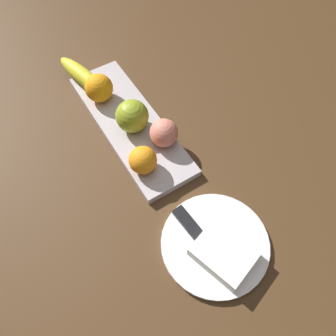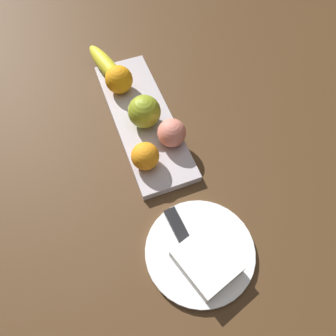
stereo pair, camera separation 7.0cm
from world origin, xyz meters
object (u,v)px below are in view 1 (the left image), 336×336
(orange_near_banana, at_px, (99,88))
(folded_napkin, at_px, (225,252))
(peach, at_px, (164,133))
(knife, at_px, (195,231))
(orange_near_apple, at_px, (143,160))
(dinner_plate, at_px, (215,244))
(apple, at_px, (132,116))
(banana, at_px, (84,77))
(fruit_tray, at_px, (130,124))

(orange_near_banana, distance_m, folded_napkin, 0.49)
(peach, xyz_separation_m, knife, (0.22, -0.06, -0.04))
(orange_near_apple, relative_size, folded_napkin, 0.56)
(orange_near_banana, xyz_separation_m, folded_napkin, (0.49, 0.02, -0.03))
(orange_near_apple, distance_m, orange_near_banana, 0.24)
(dinner_plate, bearing_deg, folded_napkin, -0.00)
(orange_near_apple, distance_m, dinner_plate, 0.23)
(folded_napkin, bearing_deg, apple, 179.89)
(knife, bearing_deg, dinner_plate, 24.49)
(orange_near_banana, xyz_separation_m, knife, (0.42, 0.00, -0.04))
(orange_near_apple, relative_size, knife, 0.34)
(banana, height_order, orange_near_banana, orange_near_banana)
(fruit_tray, height_order, banana, banana)
(fruit_tray, height_order, peach, peach)
(banana, distance_m, folded_napkin, 0.56)
(apple, bearing_deg, knife, -4.45)
(peach, bearing_deg, apple, -152.61)
(apple, height_order, orange_near_banana, apple)
(fruit_tray, xyz_separation_m, orange_near_banana, (-0.10, -0.02, 0.04))
(fruit_tray, distance_m, apple, 0.05)
(apple, bearing_deg, folded_napkin, -0.11)
(dinner_plate, bearing_deg, peach, 171.25)
(folded_napkin, bearing_deg, fruit_tray, -180.00)
(banana, distance_m, orange_near_apple, 0.31)
(banana, relative_size, peach, 2.95)
(apple, bearing_deg, fruit_tray, -178.01)
(fruit_tray, height_order, orange_near_apple, orange_near_apple)
(orange_near_banana, xyz_separation_m, peach, (0.20, 0.06, -0.00))
(peach, bearing_deg, knife, -15.83)
(banana, xyz_separation_m, knife, (0.49, 0.01, -0.02))
(orange_near_banana, bearing_deg, knife, 0.32)
(knife, bearing_deg, folded_napkin, 13.82)
(dinner_plate, height_order, knife, knife)
(banana, relative_size, orange_near_banana, 2.76)
(apple, height_order, peach, apple)
(dinner_plate, bearing_deg, banana, -176.03)
(banana, height_order, folded_napkin, banana)
(peach, xyz_separation_m, dinner_plate, (0.26, -0.04, -0.05))
(peach, bearing_deg, banana, -164.14)
(orange_near_banana, bearing_deg, dinner_plate, 3.07)
(banana, bearing_deg, knife, 168.42)
(knife, bearing_deg, fruit_tray, 171.47)
(peach, relative_size, folded_napkin, 0.59)
(apple, distance_m, orange_near_banana, 0.13)
(banana, relative_size, orange_near_apple, 3.11)
(orange_near_banana, distance_m, peach, 0.21)
(apple, height_order, banana, apple)
(banana, xyz_separation_m, peach, (0.27, 0.08, 0.01))
(apple, xyz_separation_m, peach, (0.08, 0.04, -0.01))
(orange_near_apple, xyz_separation_m, dinner_plate, (0.22, 0.04, -0.04))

